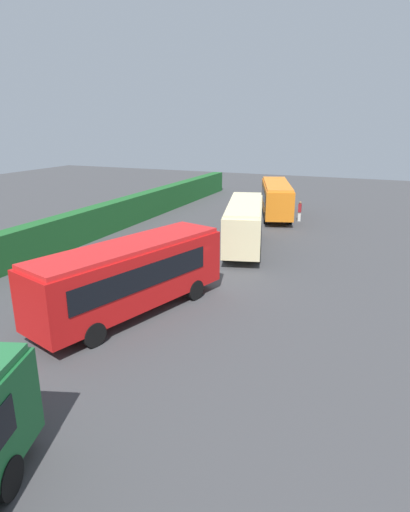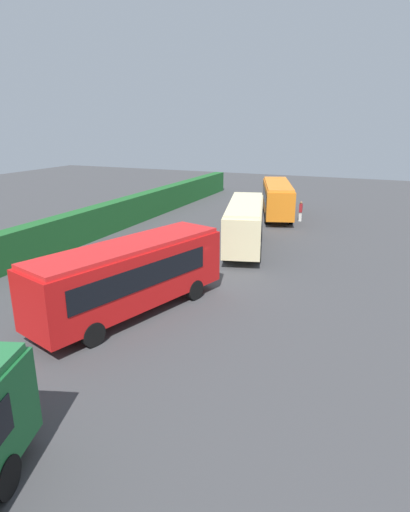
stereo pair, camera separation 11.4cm
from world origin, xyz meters
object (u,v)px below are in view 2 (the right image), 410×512
object	(u,v)px
bus_red	(131,274)
person_center	(257,214)
person_left	(72,285)
person_far	(301,211)
person_right	(235,208)
bus_cream	(245,222)
bus_orange	(277,197)

from	to	relation	value
bus_red	person_center	size ratio (longest dim) A/B	5.78
person_left	person_far	world-z (taller)	person_left
person_left	person_right	xyz separation A→B (m)	(21.54, -0.57, -0.08)
person_left	person_center	size ratio (longest dim) A/B	1.09
person_right	person_left	bearing A→B (deg)	-29.03
person_center	bus_red	bearing A→B (deg)	12.66
bus_cream	person_center	distance (m)	7.70
bus_red	person_left	world-z (taller)	bus_red
bus_orange	person_left	distance (m)	23.73
person_center	person_left	bearing A→B (deg)	3.67
person_left	person_right	distance (m)	21.55
person_left	person_far	bearing A→B (deg)	-60.32
person_center	person_right	distance (m)	3.20
bus_cream	bus_orange	distance (m)	11.13
person_left	bus_red	bearing A→B (deg)	-129.05
person_right	person_far	xyz separation A→B (m)	(0.90, -5.82, 0.01)
person_far	person_left	bearing A→B (deg)	68.79
bus_orange	person_right	xyz separation A→B (m)	(-1.83, 3.45, -0.90)
person_center	person_far	distance (m)	4.12
bus_orange	person_center	xyz separation A→B (m)	(-3.58, 0.77, -0.90)
bus_red	person_left	xyz separation A→B (m)	(-0.30, 3.14, -0.89)
bus_red	person_left	bearing A→B (deg)	111.92
bus_cream	bus_orange	bearing A→B (deg)	-12.47
bus_cream	person_far	xyz separation A→B (m)	(10.19, -1.84, -0.92)
bus_orange	person_far	distance (m)	2.69
person_right	bus_cream	bearing A→B (deg)	-4.31
person_center	person_right	size ratio (longest dim) A/B	1.00
bus_cream	person_left	bearing A→B (deg)	144.42
bus_red	person_right	distance (m)	21.43
bus_red	person_right	xyz separation A→B (m)	(21.25, 2.57, -0.98)
person_left	person_center	xyz separation A→B (m)	(19.79, -3.25, -0.09)
bus_red	bus_orange	size ratio (longest dim) A/B	1.04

